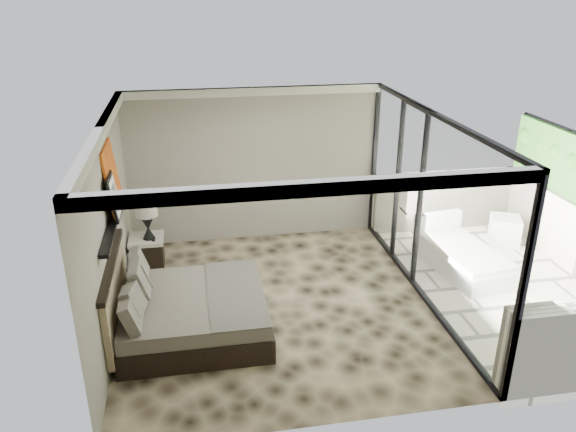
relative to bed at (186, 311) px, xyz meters
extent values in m
plane|color=black|center=(1.31, 0.44, -0.33)|extent=(5.00, 5.00, 0.00)
cube|color=silver|center=(1.31, 0.44, 2.46)|extent=(4.50, 5.00, 0.02)
cube|color=gray|center=(1.31, 2.93, 1.07)|extent=(4.50, 0.02, 2.80)
cube|color=gray|center=(-0.93, 0.44, 1.07)|extent=(0.02, 5.00, 2.80)
cube|color=white|center=(3.56, 0.44, 1.07)|extent=(0.08, 5.00, 2.80)
cube|color=beige|center=(5.06, 0.44, -0.39)|extent=(3.00, 5.00, 0.12)
cube|color=black|center=(-0.87, 0.54, 1.17)|extent=(0.12, 2.20, 0.05)
cube|color=black|center=(0.11, 0.00, -0.16)|extent=(1.95, 1.86, 0.33)
cube|color=#5A534B|center=(0.11, 0.00, 0.11)|extent=(1.89, 1.80, 0.20)
cube|color=#524E47|center=(0.67, 0.00, 0.21)|extent=(0.74, 1.84, 0.03)
cube|color=#826852|center=(-0.89, 0.00, 0.32)|extent=(0.08, 1.96, 0.93)
cube|color=black|center=(-0.63, 2.09, -0.05)|extent=(0.74, 0.74, 0.57)
cone|color=black|center=(-0.57, 2.04, 0.28)|extent=(0.20, 0.20, 0.18)
cone|color=black|center=(-0.57, 2.04, 0.47)|extent=(0.20, 0.20, 0.18)
cylinder|color=beige|center=(-0.57, 2.04, 0.72)|extent=(0.36, 0.36, 0.25)
cube|color=#C64D10|center=(-0.89, 0.96, 1.64)|extent=(0.13, 0.90, 0.90)
cube|color=black|center=(-0.83, 0.58, 1.49)|extent=(0.11, 0.50, 0.60)
cube|color=white|center=(5.76, 1.84, -0.08)|extent=(0.67, 0.67, 0.51)
cube|color=silver|center=(4.55, 1.02, -0.17)|extent=(1.13, 1.89, 0.31)
cube|color=beige|center=(4.55, 1.02, 0.03)|extent=(1.07, 1.77, 0.09)
cube|color=silver|center=(4.43, 1.85, 0.18)|extent=(0.90, 0.26, 0.39)
camera|label=1|loc=(0.22, -6.66, 4.13)|focal=35.00mm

